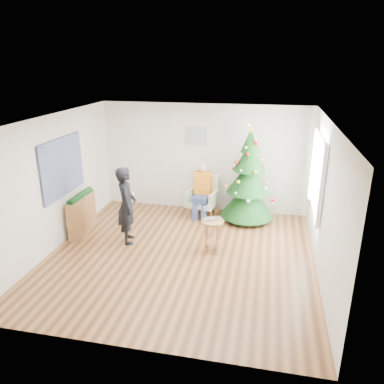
% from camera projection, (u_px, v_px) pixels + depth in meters
% --- Properties ---
extents(floor, '(5.00, 5.00, 0.00)m').
position_uv_depth(floor, '(180.00, 256.00, 7.18)').
color(floor, brown).
rests_on(floor, ground).
extents(ceiling, '(5.00, 5.00, 0.00)m').
position_uv_depth(ceiling, '(179.00, 120.00, 6.31)').
color(ceiling, white).
rests_on(ceiling, wall_back).
extents(wall_back, '(5.00, 0.00, 5.00)m').
position_uv_depth(wall_back, '(204.00, 158.00, 9.05)').
color(wall_back, silver).
rests_on(wall_back, floor).
extents(wall_front, '(5.00, 0.00, 5.00)m').
position_uv_depth(wall_front, '(130.00, 261.00, 4.44)').
color(wall_front, silver).
rests_on(wall_front, floor).
extents(wall_left, '(0.00, 5.00, 5.00)m').
position_uv_depth(wall_left, '(54.00, 183.00, 7.23)').
color(wall_left, silver).
rests_on(wall_left, floor).
extents(wall_right, '(0.00, 5.00, 5.00)m').
position_uv_depth(wall_right, '(325.00, 202.00, 6.26)').
color(wall_right, silver).
rests_on(wall_right, floor).
extents(window_panel, '(0.04, 1.30, 1.40)m').
position_uv_depth(window_panel, '(318.00, 174.00, 7.12)').
color(window_panel, white).
rests_on(window_panel, wall_right).
extents(curtains, '(0.05, 1.75, 1.50)m').
position_uv_depth(curtains, '(316.00, 174.00, 7.12)').
color(curtains, white).
rests_on(curtains, wall_right).
extents(christmas_tree, '(1.23, 1.23, 2.22)m').
position_uv_depth(christmas_tree, '(248.00, 179.00, 8.47)').
color(christmas_tree, '#3F2816').
rests_on(christmas_tree, floor).
extents(stool, '(0.43, 0.43, 0.65)m').
position_uv_depth(stool, '(212.00, 236.00, 7.25)').
color(stool, brown).
rests_on(stool, floor).
extents(laptop, '(0.42, 0.36, 0.03)m').
position_uv_depth(laptop, '(213.00, 220.00, 7.14)').
color(laptop, silver).
rests_on(laptop, stool).
extents(armchair, '(0.79, 0.75, 0.97)m').
position_uv_depth(armchair, '(203.00, 201.00, 8.95)').
color(armchair, '#9BA988').
rests_on(armchair, floor).
extents(seated_person, '(0.44, 0.60, 1.27)m').
position_uv_depth(seated_person, '(202.00, 190.00, 8.81)').
color(seated_person, navy).
rests_on(seated_person, armchair).
extents(standing_man, '(0.57, 0.68, 1.59)m').
position_uv_depth(standing_man, '(127.00, 205.00, 7.50)').
color(standing_man, black).
rests_on(standing_man, floor).
extents(game_controller, '(0.08, 0.13, 0.04)m').
position_uv_depth(game_controller, '(133.00, 194.00, 7.35)').
color(game_controller, white).
rests_on(game_controller, standing_man).
extents(console, '(0.45, 1.03, 0.80)m').
position_uv_depth(console, '(82.00, 215.00, 8.06)').
color(console, brown).
rests_on(console, floor).
extents(garland, '(0.14, 0.90, 0.14)m').
position_uv_depth(garland, '(80.00, 196.00, 7.92)').
color(garland, black).
rests_on(garland, console).
extents(tapestry, '(0.03, 1.50, 1.15)m').
position_uv_depth(tapestry, '(63.00, 167.00, 7.41)').
color(tapestry, black).
rests_on(tapestry, wall_left).
extents(framed_picture, '(0.52, 0.05, 0.42)m').
position_uv_depth(framed_picture, '(196.00, 136.00, 8.87)').
color(framed_picture, tan).
rests_on(framed_picture, wall_back).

